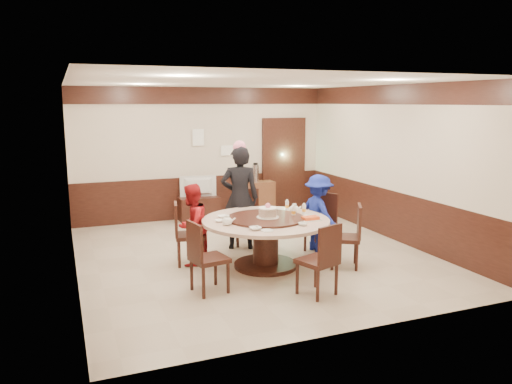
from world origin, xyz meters
name	(u,v)px	position (x,y,z in m)	size (l,w,h in m)	color
room	(253,191)	(0.01, 0.01, 1.08)	(6.00, 6.04, 2.84)	#C3B39C
banquet_table	(266,233)	(-0.04, -0.62, 0.53)	(1.93, 1.93, 0.78)	black
chair_0	(321,233)	(1.17, -0.16, 0.30)	(0.61, 0.61, 0.97)	black
chair_1	(247,227)	(0.15, 0.65, 0.30)	(0.55, 0.56, 0.97)	black
chair_2	(189,245)	(-1.09, -0.05, 0.30)	(0.53, 0.52, 0.97)	black
chair_3	(208,270)	(-1.14, -1.29, 0.30)	(0.52, 0.51, 0.97)	black
chair_4	(318,272)	(0.17, -1.92, 0.30)	(0.56, 0.57, 0.97)	black
chair_5	(346,247)	(1.10, -1.07, 0.30)	(0.60, 0.60, 0.97)	black
person_standing	(240,198)	(-0.06, 0.47, 0.89)	(0.65, 0.42, 1.77)	black
person_red	(192,225)	(-1.05, -0.09, 0.63)	(0.62, 0.48, 1.27)	#AE171C
person_blue	(319,213)	(1.12, -0.16, 0.65)	(0.84, 0.48, 1.30)	navy
birthday_cake	(268,212)	(-0.01, -0.64, 0.86)	(0.34, 0.34, 0.22)	white
teapot_left	(227,221)	(-0.70, -0.76, 0.81)	(0.17, 0.15, 0.13)	white
teapot_right	(294,209)	(0.56, -0.38, 0.81)	(0.17, 0.15, 0.13)	white
bowl_0	(223,217)	(-0.62, -0.30, 0.77)	(0.16, 0.16, 0.04)	white
bowl_1	(303,224)	(0.31, -1.18, 0.77)	(0.14, 0.14, 0.04)	white
bowl_2	(255,228)	(-0.42, -1.16, 0.77)	(0.16, 0.16, 0.04)	white
bowl_3	(309,217)	(0.61, -0.80, 0.77)	(0.15, 0.15, 0.05)	white
bowl_4	(219,221)	(-0.74, -0.53, 0.77)	(0.14, 0.14, 0.03)	white
saucer_near	(267,230)	(-0.29, -1.27, 0.76)	(0.18, 0.18, 0.01)	white
saucer_far	(279,210)	(0.41, -0.12, 0.76)	(0.18, 0.18, 0.01)	white
shrimp_platter	(310,219)	(0.55, -0.95, 0.78)	(0.30, 0.20, 0.06)	white
bottle_0	(294,212)	(0.42, -0.64, 0.83)	(0.06, 0.06, 0.16)	white
bottle_1	(304,209)	(0.65, -0.54, 0.83)	(0.06, 0.06, 0.16)	white
bottle_2	(287,206)	(0.52, -0.19, 0.83)	(0.06, 0.06, 0.16)	white
tv_stand	(199,208)	(-0.18, 2.75, 0.25)	(0.85, 0.45, 0.50)	black
television	(198,187)	(-0.18, 2.75, 0.72)	(0.77, 0.10, 0.45)	gray
side_cabinet	(256,198)	(1.14, 2.78, 0.38)	(0.80, 0.40, 0.75)	brown
thermos	(256,173)	(1.14, 2.78, 0.94)	(0.15, 0.15, 0.38)	silver
notice_left	(198,137)	(-0.10, 2.96, 1.75)	(0.25, 0.00, 0.35)	white
notice_right	(228,150)	(0.55, 2.96, 1.45)	(0.30, 0.00, 0.22)	white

